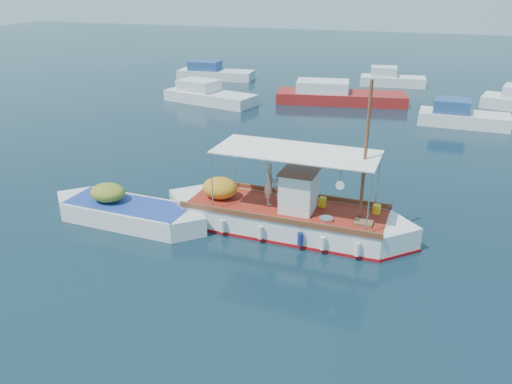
% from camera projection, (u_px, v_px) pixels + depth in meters
% --- Properties ---
extents(ground, '(160.00, 160.00, 0.00)m').
position_uv_depth(ground, '(268.00, 232.00, 18.02)').
color(ground, black).
rests_on(ground, ground).
extents(fishing_caique, '(9.51, 2.79, 5.80)m').
position_uv_depth(fishing_caique, '(284.00, 216.00, 18.10)').
color(fishing_caique, white).
rests_on(fishing_caique, ground).
extents(dinghy, '(6.59, 2.03, 1.61)m').
position_uv_depth(dinghy, '(127.00, 213.00, 18.74)').
color(dinghy, white).
rests_on(dinghy, ground).
extents(bg_boat_nw, '(7.38, 3.92, 1.80)m').
position_uv_depth(bg_boat_nw, '(208.00, 96.00, 37.05)').
color(bg_boat_nw, silver).
rests_on(bg_boat_nw, ground).
extents(bg_boat_n, '(9.76, 4.36, 1.80)m').
position_uv_depth(bg_boat_n, '(337.00, 96.00, 36.97)').
color(bg_boat_n, maroon).
rests_on(bg_boat_n, ground).
extents(bg_boat_ne, '(5.41, 2.37, 1.80)m').
position_uv_depth(bg_boat_ne, '(461.00, 117.00, 31.23)').
color(bg_boat_ne, silver).
rests_on(bg_boat_ne, ground).
extents(bg_boat_far_w, '(7.09, 2.94, 1.80)m').
position_uv_depth(bg_boat_far_w, '(214.00, 74.00, 45.97)').
color(bg_boat_far_w, silver).
rests_on(bg_boat_far_w, ground).
extents(bg_boat_far_n, '(5.58, 2.55, 1.80)m').
position_uv_depth(bg_boat_far_n, '(391.00, 80.00, 43.02)').
color(bg_boat_far_n, silver).
rests_on(bg_boat_far_n, ground).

